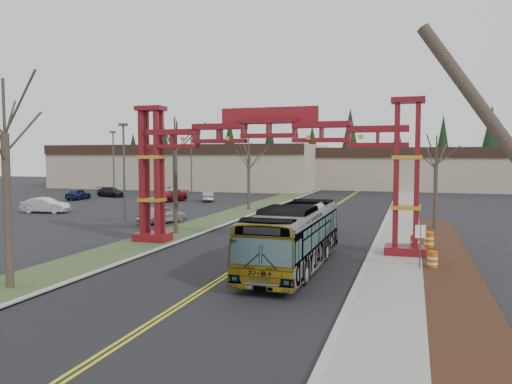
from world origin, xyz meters
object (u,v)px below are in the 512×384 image
at_px(parked_car_far_c, 111,192).
at_px(bare_tree_median_far, 249,158).
at_px(light_pole_far, 191,158).
at_px(transit_bus, 294,237).
at_px(silver_sedan, 320,223).
at_px(parked_car_mid_a, 171,196).
at_px(retail_building_west, 193,166).
at_px(light_pole_mid, 113,159).
at_px(barrel_mid, 415,244).
at_px(parked_car_near_b, 46,205).
at_px(light_pole_near, 124,165).
at_px(barrel_south, 433,260).
at_px(parked_car_far_b, 170,191).
at_px(parked_car_near_a, 162,214).
at_px(bare_tree_right_far, 436,163).
at_px(bare_tree_median_near, 5,134).
at_px(bare_tree_median_mid, 175,149).
at_px(street_sign, 420,238).
at_px(retail_building_east, 423,168).
at_px(barrel_north, 429,241).
at_px(parked_car_far_a, 208,196).
at_px(gateway_arch, 269,151).
at_px(parked_car_mid_b, 78,194).

xyz_separation_m(parked_car_far_c, bare_tree_median_far, (23.49, -10.27, 4.75)).
bearing_deg(light_pole_far, bare_tree_median_far, -50.75).
bearing_deg(parked_car_far_c, transit_bus, -120.07).
relative_size(silver_sedan, parked_car_mid_a, 1.04).
distance_m(retail_building_west, parked_car_far_c, 23.75).
bearing_deg(retail_building_west, parked_car_mid_a, -70.49).
height_order(light_pole_mid, barrel_mid, light_pole_mid).
distance_m(parked_car_near_b, parked_car_mid_a, 16.11).
distance_m(light_pole_near, barrel_south, 28.21).
bearing_deg(parked_car_far_b, parked_car_mid_a, 98.97).
height_order(parked_car_near_a, bare_tree_right_far, bare_tree_right_far).
bearing_deg(barrel_south, parked_car_near_a, 151.80).
distance_m(silver_sedan, bare_tree_median_near, 22.04).
height_order(retail_building_west, bare_tree_median_mid, bare_tree_median_mid).
xyz_separation_m(silver_sedan, parked_car_near_b, (-28.49, 5.15, -0.03)).
xyz_separation_m(transit_bus, street_sign, (6.07, 1.16, 0.05)).
distance_m(retail_building_east, parked_car_mid_a, 46.68).
distance_m(parked_car_far_c, barrel_north, 49.33).
bearing_deg(retail_building_east, bare_tree_median_mid, -107.08).
bearing_deg(barrel_south, bare_tree_median_far, 126.93).
bearing_deg(light_pole_mid, bare_tree_median_near, -61.70).
relative_size(parked_car_near_b, parked_car_far_a, 1.21).
relative_size(parked_car_near_a, parked_car_far_c, 0.95).
height_order(retail_building_west, retail_building_east, retail_building_west).
bearing_deg(bare_tree_median_near, parked_car_far_a, 101.23).
bearing_deg(bare_tree_median_near, barrel_mid, 38.94).
distance_m(silver_sedan, bare_tree_right_far, 10.30).
bearing_deg(parked_car_far_b, parked_car_far_c, 2.94).
relative_size(parked_car_mid_a, parked_car_far_c, 1.00).
height_order(gateway_arch, bare_tree_median_near, bare_tree_median_near).
bearing_deg(bare_tree_median_mid, parked_car_near_b, 155.81).
bearing_deg(parked_car_mid_a, parked_car_near_b, -93.88).
relative_size(bare_tree_median_far, barrel_north, 7.26).
bearing_deg(light_pole_near, bare_tree_median_mid, -35.88).
bearing_deg(light_pole_near, parked_car_far_c, 126.22).
xyz_separation_m(bare_tree_right_far, light_pole_mid, (-40.82, 18.84, 0.09)).
height_order(parked_car_mid_b, barrel_south, parked_car_mid_b).
bearing_deg(retail_building_west, parked_car_far_a, -61.60).
xyz_separation_m(parked_car_mid_b, light_pole_mid, (2.16, 4.85, 4.52)).
bearing_deg(retail_building_west, light_pole_near, -72.45).
bearing_deg(transit_bus, barrel_mid, 45.52).
relative_size(silver_sedan, parked_car_mid_b, 1.15).
relative_size(light_pole_near, street_sign, 3.67).
xyz_separation_m(parked_car_far_c, light_pole_mid, (0.67, -0.31, 4.56)).
bearing_deg(transit_bus, silver_sedan, 93.94).
distance_m(parked_car_near_b, bare_tree_right_far, 36.79).
relative_size(retail_building_west, bare_tree_median_far, 6.02).
relative_size(parked_car_near_a, parked_car_near_b, 0.95).
height_order(gateway_arch, parked_car_near_b, gateway_arch).
xyz_separation_m(gateway_arch, parked_car_mid_a, (-20.29, 26.55, -5.31)).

